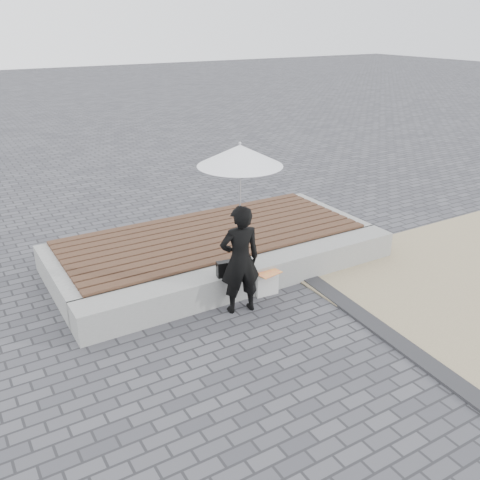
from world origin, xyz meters
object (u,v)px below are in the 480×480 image
at_px(seating_ledge, 252,276).
at_px(canvas_tote, 266,283).
at_px(handbag, 228,268).
at_px(parasol, 240,155).
at_px(woman, 240,260).

relative_size(seating_ledge, canvas_tote, 14.45).
distance_m(seating_ledge, handbag, 0.59).
bearing_deg(parasol, handbag, 96.88).
distance_m(parasol, handbag, 1.59).
bearing_deg(woman, seating_ledge, -126.07).
bearing_deg(handbag, canvas_tote, 3.64).
bearing_deg(canvas_tote, seating_ledge, 114.37).
relative_size(parasol, handbag, 4.33).
relative_size(woman, handbag, 4.83).
bearing_deg(woman, parasol, -169.39).
xyz_separation_m(woman, canvas_tote, (0.53, 0.19, -0.55)).
height_order(seating_ledge, canvas_tote, seating_ledge).
height_order(woman, parasol, parasol).
relative_size(handbag, canvas_tote, 0.87).
bearing_deg(handbag, seating_ledge, 29.59).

